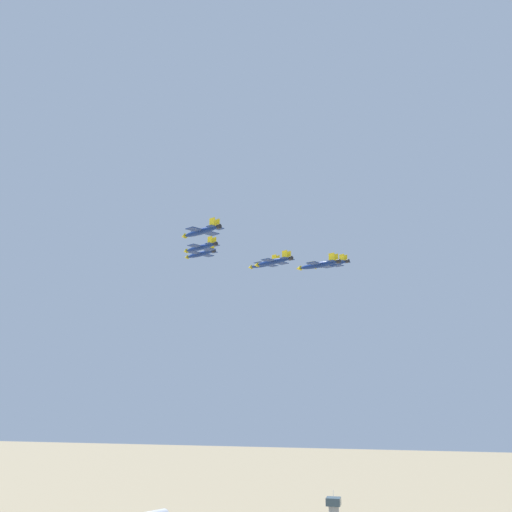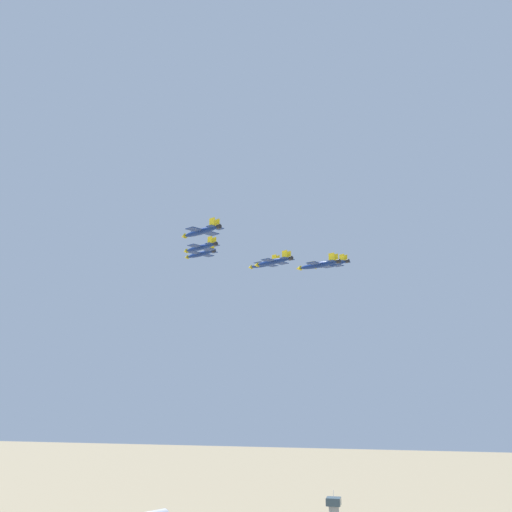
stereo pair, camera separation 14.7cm
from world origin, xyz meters
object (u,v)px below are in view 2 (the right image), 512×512
Objects in this scene: jet_right_outer at (331,264)px; jet_left_wingman at (200,247)px; jet_lead at (200,254)px; jet_trailing at (318,265)px; jet_right_wingman at (265,264)px; jet_left_outer at (201,231)px; jet_slot_rear at (273,261)px.

jet_left_wingman is at bearing 68.79° from jet_right_outer.
jet_lead is at bearing -41.01° from jet_left_wingman.
jet_lead is 26.24m from jet_left_wingman.
jet_trailing is at bearing 179.63° from jet_lead.
jet_right_wingman is at bearing -140.01° from jet_lead.
jet_right_wingman reaches higher than jet_right_outer.
jet_left_wingman is 26.01m from jet_left_outer.
jet_right_outer is at bearing -89.83° from jet_slot_rear.
jet_lead reaches higher than jet_trailing.
jet_left_wingman reaches higher than jet_right_wingman.
jet_trailing is (-5.10, -42.70, -9.68)m from jet_left_wingman.
jet_right_wingman is 25.97m from jet_right_outer.
jet_right_wingman is 0.96× the size of jet_left_outer.
jet_right_outer is at bearing -140.01° from jet_lead.
jet_lead is at bearing 40.56° from jet_right_outer.
jet_left_wingman is at bearing 90.44° from jet_right_wingman.
jet_right_outer is (9.49, -51.07, -4.80)m from jet_lead.
jet_left_wingman is 54.22m from jet_right_outer.
jet_left_wingman reaches higher than jet_trailing.
jet_left_outer is at bearing 111.85° from jet_right_wingman.
jet_left_outer reaches higher than jet_slot_rear.
jet_trailing is (-29.54, -51.50, -13.42)m from jet_lead.
jet_lead is 1.02× the size of jet_left_wingman.
jet_left_outer reaches higher than jet_trailing.
jet_left_outer is (-53.62, 7.94, -0.52)m from jet_right_wingman.
jet_right_wingman is 0.98× the size of jet_trailing.
jet_right_outer reaches higher than jet_slot_rear.
jet_lead is 1.04× the size of jet_right_wingman.
jet_lead is 52.17m from jet_right_outer.
jet_right_outer is (58.37, -33.47, 0.26)m from jet_left_outer.
jet_trailing is at bearing -120.51° from jet_left_outer.
jet_left_outer is 1.03× the size of jet_trailing.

